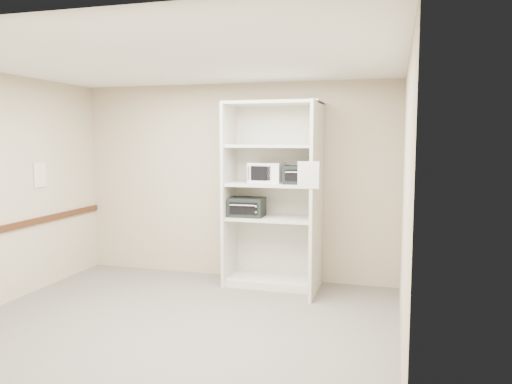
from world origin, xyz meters
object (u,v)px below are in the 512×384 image
(toaster_oven_upper, at_px, (299,175))
(toaster_oven_lower, at_px, (247,207))
(shelving_unit, at_px, (276,201))
(microwave, at_px, (266,173))

(toaster_oven_upper, bearing_deg, toaster_oven_lower, 173.70)
(toaster_oven_upper, xyz_separation_m, toaster_oven_lower, (-0.70, 0.00, -0.44))
(toaster_oven_lower, bearing_deg, toaster_oven_upper, -1.66)
(shelving_unit, xyz_separation_m, microwave, (-0.15, 0.05, 0.37))
(microwave, distance_m, toaster_oven_upper, 0.47)
(shelving_unit, relative_size, toaster_oven_upper, 6.05)
(shelving_unit, xyz_separation_m, toaster_oven_upper, (0.31, -0.06, 0.35))
(toaster_oven_upper, height_order, toaster_oven_lower, toaster_oven_upper)
(microwave, distance_m, toaster_oven_lower, 0.52)
(toaster_oven_upper, bearing_deg, microwave, 160.42)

